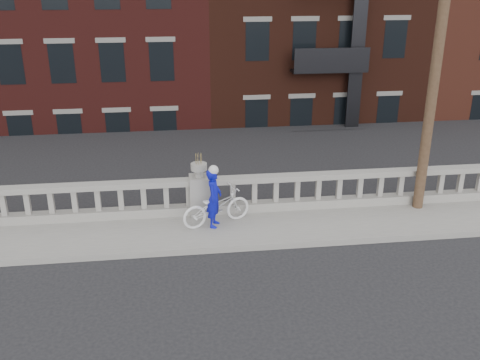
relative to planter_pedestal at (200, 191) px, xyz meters
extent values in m
plane|color=black|center=(0.00, -3.95, -0.83)|extent=(120.00, 120.00, 0.00)
cube|color=gray|center=(0.00, -0.95, -0.76)|extent=(32.00, 2.20, 0.15)
cube|color=gray|center=(0.00, 0.00, -0.56)|extent=(28.00, 0.34, 0.25)
cube|color=gray|center=(0.00, 0.00, 0.27)|extent=(28.00, 0.34, 0.16)
cube|color=gray|center=(0.00, 0.00, -0.13)|extent=(0.55, 0.55, 1.10)
cylinder|color=gray|center=(0.00, 0.00, 0.52)|extent=(0.24, 0.24, 0.20)
cylinder|color=gray|center=(0.00, 0.00, 0.70)|extent=(0.44, 0.44, 0.18)
cube|color=#605E59|center=(0.00, 0.35, -3.26)|extent=(36.00, 0.50, 5.15)
cube|color=black|center=(0.00, 22.00, -6.08)|extent=(80.00, 44.00, 0.50)
cube|color=#595651|center=(-2.00, 4.50, -3.83)|extent=(16.00, 7.00, 4.00)
cube|color=#595651|center=(22.00, 29.00, 3.17)|extent=(14.00, 14.00, 18.00)
cube|color=#431513|center=(-4.00, 16.00, 1.17)|extent=(10.00, 14.00, 14.00)
cube|color=#34150E|center=(6.00, 16.00, 1.92)|extent=(10.00, 14.00, 15.50)
cube|color=#5D281C|center=(16.00, 16.00, 0.17)|extent=(10.00, 14.00, 12.00)
cylinder|color=#422D1E|center=(6.20, -0.35, 4.32)|extent=(0.28, 0.28, 10.00)
imported|color=white|center=(0.40, -0.71, -0.18)|extent=(2.01, 1.28, 1.00)
imported|color=#0B0FAB|center=(0.33, -0.82, 0.11)|extent=(0.53, 0.66, 1.59)
camera|label=1|loc=(-0.61, -13.56, 5.62)|focal=40.00mm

